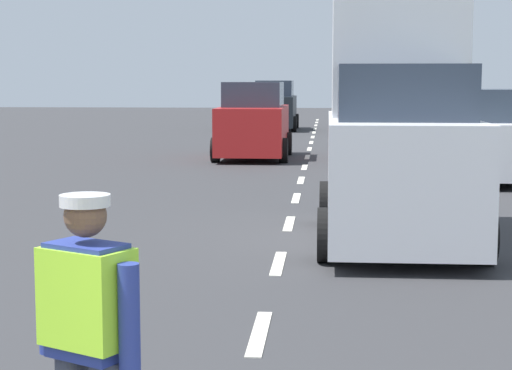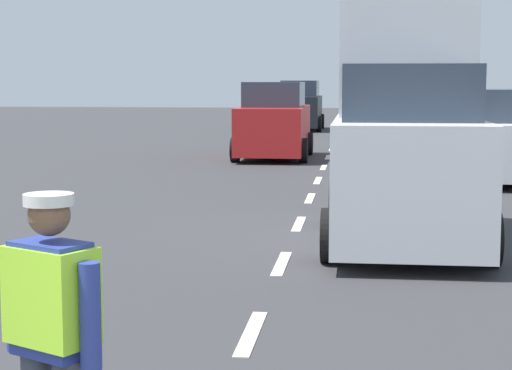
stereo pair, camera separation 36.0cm
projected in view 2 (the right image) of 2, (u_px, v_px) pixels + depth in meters
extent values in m
plane|color=#333335|center=(324.00, 166.00, 22.90)|extent=(96.00, 96.00, 0.00)
cube|color=silver|center=(251.00, 333.00, 7.82)|extent=(0.14, 1.40, 0.01)
cube|color=silver|center=(282.00, 264.00, 10.77)|extent=(0.14, 1.40, 0.01)
cube|color=silver|center=(299.00, 224.00, 13.73)|extent=(0.14, 1.40, 0.01)
cube|color=silver|center=(310.00, 198.00, 16.69)|extent=(0.14, 1.40, 0.01)
cube|color=silver|center=(318.00, 181.00, 19.65)|extent=(0.14, 1.40, 0.01)
cube|color=silver|center=(324.00, 167.00, 22.60)|extent=(0.14, 1.40, 0.01)
cube|color=silver|center=(328.00, 157.00, 25.56)|extent=(0.14, 1.40, 0.01)
cube|color=silver|center=(332.00, 149.00, 28.52)|extent=(0.14, 1.40, 0.01)
cube|color=silver|center=(334.00, 143.00, 31.47)|extent=(0.14, 1.40, 0.01)
cube|color=silver|center=(337.00, 137.00, 34.43)|extent=(0.14, 1.40, 0.01)
cube|color=silver|center=(339.00, 133.00, 37.39)|extent=(0.14, 1.40, 0.01)
cube|color=silver|center=(340.00, 129.00, 40.35)|extent=(0.14, 1.40, 0.01)
cube|color=silver|center=(342.00, 125.00, 43.30)|extent=(0.14, 1.40, 0.01)
cube|color=silver|center=(343.00, 123.00, 46.26)|extent=(0.14, 1.40, 0.01)
cube|color=silver|center=(344.00, 120.00, 49.22)|extent=(0.14, 1.40, 0.01)
cube|color=navy|center=(51.00, 299.00, 4.55)|extent=(0.47, 0.40, 0.60)
cube|color=#A5EA33|center=(51.00, 295.00, 4.55)|extent=(0.54, 0.46, 0.51)
cylinder|color=navy|center=(16.00, 300.00, 4.71)|extent=(0.11, 0.11, 0.55)
cylinder|color=navy|center=(90.00, 316.00, 4.40)|extent=(0.11, 0.11, 0.55)
sphere|color=brown|center=(49.00, 215.00, 4.50)|extent=(0.22, 0.22, 0.22)
cylinder|color=silver|center=(49.00, 199.00, 4.49)|extent=(0.26, 0.26, 0.06)
cube|color=silver|center=(405.00, 174.00, 12.04)|extent=(1.90, 4.60, 1.56)
cube|color=#2D3847|center=(410.00, 92.00, 11.12)|extent=(1.67, 1.61, 0.70)
cube|color=silver|center=(404.00, 52.00, 12.64)|extent=(1.81, 2.53, 1.80)
cylinder|color=black|center=(336.00, 203.00, 13.64)|extent=(0.22, 0.68, 0.68)
cylinder|color=black|center=(464.00, 205.00, 13.41)|extent=(0.22, 0.68, 0.68)
cylinder|color=black|center=(330.00, 235.00, 10.83)|extent=(0.22, 0.68, 0.68)
cylinder|color=black|center=(491.00, 239.00, 10.60)|extent=(0.22, 0.68, 0.68)
cube|color=silver|center=(508.00, 147.00, 19.40)|extent=(1.75, 4.25, 1.17)
cube|color=#2D3847|center=(510.00, 105.00, 19.19)|extent=(1.54, 2.34, 0.70)
cylinder|color=black|center=(460.00, 161.00, 20.86)|extent=(0.22, 0.68, 0.68)
cylinder|color=black|center=(474.00, 172.00, 18.26)|extent=(0.22, 0.68, 0.68)
cube|color=red|center=(274.00, 129.00, 25.13)|extent=(1.83, 4.13, 1.31)
cube|color=#2D3847|center=(274.00, 94.00, 25.11)|extent=(1.61, 2.27, 0.70)
cylinder|color=black|center=(303.00, 150.00, 23.82)|extent=(0.22, 0.68, 0.68)
cylinder|color=black|center=(235.00, 150.00, 24.04)|extent=(0.22, 0.68, 0.68)
cylinder|color=black|center=(309.00, 144.00, 26.34)|extent=(0.22, 0.68, 0.68)
cylinder|color=black|center=(247.00, 143.00, 26.56)|extent=(0.22, 0.68, 0.68)
cube|color=black|center=(300.00, 111.00, 39.44)|extent=(1.80, 4.31, 1.34)
cube|color=#2D3847|center=(300.00, 88.00, 39.42)|extent=(1.59, 2.37, 0.70)
cylinder|color=black|center=(319.00, 124.00, 38.07)|extent=(0.22, 0.68, 0.68)
cylinder|color=black|center=(277.00, 124.00, 38.29)|extent=(0.22, 0.68, 0.68)
cylinder|color=black|center=(322.00, 121.00, 40.71)|extent=(0.22, 0.68, 0.68)
cylinder|color=black|center=(282.00, 121.00, 40.92)|extent=(0.22, 0.68, 0.68)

